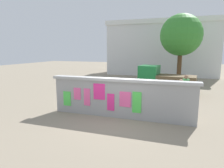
# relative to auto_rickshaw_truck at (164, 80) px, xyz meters

# --- Properties ---
(ground) EXTENTS (60.00, 60.00, 0.00)m
(ground) POSITION_rel_auto_rickshaw_truck_xyz_m (-1.42, 2.49, -0.90)
(ground) COLOR gray
(poster_wall) EXTENTS (6.34, 0.42, 1.69)m
(poster_wall) POSITION_rel_auto_rickshaw_truck_xyz_m (-1.42, -5.51, -0.03)
(poster_wall) COLOR #9D9D9D
(poster_wall) RESTS_ON ground
(auto_rickshaw_truck) EXTENTS (3.74, 1.89, 1.85)m
(auto_rickshaw_truck) POSITION_rel_auto_rickshaw_truck_xyz_m (0.00, 0.00, 0.00)
(auto_rickshaw_truck) COLOR black
(auto_rickshaw_truck) RESTS_ON ground
(motorcycle) EXTENTS (1.90, 0.56, 0.87)m
(motorcycle) POSITION_rel_auto_rickshaw_truck_xyz_m (-2.92, -1.15, -0.44)
(motorcycle) COLOR black
(motorcycle) RESTS_ON ground
(bicycle_near) EXTENTS (1.71, 0.44, 0.95)m
(bicycle_near) POSITION_rel_auto_rickshaw_truck_xyz_m (-2.75, -3.26, -0.54)
(bicycle_near) COLOR black
(bicycle_near) RESTS_ON ground
(bicycle_far) EXTENTS (1.71, 0.44, 0.95)m
(bicycle_far) POSITION_rel_auto_rickshaw_truck_xyz_m (-0.80, -3.48, -0.54)
(bicycle_far) COLOR black
(bicycle_far) RESTS_ON ground
(person_walking) EXTENTS (0.38, 0.38, 1.62)m
(person_walking) POSITION_rel_auto_rickshaw_truck_xyz_m (1.00, -4.40, 0.09)
(person_walking) COLOR purple
(person_walking) RESTS_ON ground
(person_bystander) EXTENTS (0.40, 0.40, 1.62)m
(person_bystander) POSITION_rel_auto_rickshaw_truck_xyz_m (1.28, -2.64, 0.09)
(person_bystander) COLOR purple
(person_bystander) RESTS_ON ground
(tree_roadside) EXTENTS (3.53, 3.53, 5.92)m
(tree_roadside) POSITION_rel_auto_rickshaw_truck_xyz_m (0.97, 4.77, 3.23)
(tree_roadside) COLOR brown
(tree_roadside) RESTS_ON ground
(building_background) EXTENTS (12.43, 6.35, 6.21)m
(building_background) POSITION_rel_auto_rickshaw_truck_xyz_m (-1.11, 11.60, 2.22)
(building_background) COLOR silver
(building_background) RESTS_ON ground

